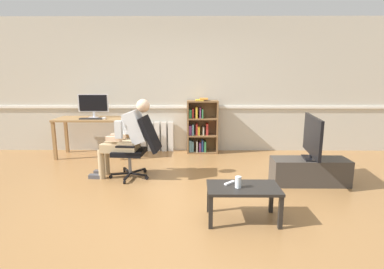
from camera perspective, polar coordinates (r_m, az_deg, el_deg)
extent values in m
plane|color=olive|center=(3.95, -2.33, -12.52)|extent=(18.00, 18.00, 0.00)
cube|color=beige|center=(6.26, -1.26, 9.18)|extent=(12.00, 0.10, 2.70)
cube|color=white|center=(6.23, -1.26, 5.20)|extent=(12.00, 0.03, 0.05)
cube|color=#9E7547|center=(6.20, -24.60, -1.13)|extent=(0.06, 0.06, 0.72)
cube|color=#9E7547|center=(5.78, -13.21, -1.23)|extent=(0.06, 0.06, 0.72)
cube|color=#9E7547|center=(6.30, -12.07, -0.15)|extent=(0.06, 0.06, 0.72)
cube|color=#9E7547|center=(6.68, -22.67, -0.12)|extent=(0.06, 0.06, 0.72)
cube|color=#9E7547|center=(6.15, -18.51, 2.81)|extent=(1.34, 0.62, 0.04)
cube|color=silver|center=(6.19, -18.08, 3.12)|extent=(0.18, 0.14, 0.01)
cube|color=silver|center=(6.20, -18.05, 3.66)|extent=(0.04, 0.02, 0.10)
cube|color=silver|center=(6.18, -18.18, 5.70)|extent=(0.59, 0.02, 0.35)
cube|color=black|center=(6.16, -18.22, 5.69)|extent=(0.54, 0.00, 0.31)
cube|color=black|center=(6.00, -18.52, 2.87)|extent=(0.43, 0.12, 0.02)
cube|color=white|center=(5.94, -16.31, 2.99)|extent=(0.06, 0.10, 0.03)
cube|color=brown|center=(6.12, -0.77, 1.44)|extent=(0.03, 0.28, 1.07)
cube|color=brown|center=(6.13, 4.75, 1.43)|extent=(0.03, 0.28, 1.07)
cube|color=brown|center=(6.25, 1.96, 1.66)|extent=(0.59, 0.02, 1.07)
cube|color=brown|center=(6.23, 1.96, -3.29)|extent=(0.56, 0.28, 0.03)
cube|color=brown|center=(6.15, 1.98, -0.16)|extent=(0.56, 0.28, 0.03)
cube|color=brown|center=(6.09, 2.01, 3.05)|extent=(0.56, 0.28, 0.03)
cube|color=brown|center=(6.05, 2.03, 6.31)|extent=(0.56, 0.28, 0.03)
cube|color=#6699A3|center=(6.19, -0.29, -2.12)|extent=(0.04, 0.19, 0.24)
cube|color=#89428E|center=(6.14, -0.29, 0.87)|extent=(0.05, 0.19, 0.19)
cube|color=#38844C|center=(6.07, -0.30, 3.97)|extent=(0.05, 0.19, 0.17)
cube|color=#6699A3|center=(6.21, 0.14, -2.19)|extent=(0.04, 0.19, 0.21)
cube|color=#6699A3|center=(6.11, 0.19, 0.92)|extent=(0.04, 0.19, 0.21)
cube|color=red|center=(6.08, 0.19, 4.05)|extent=(0.03, 0.19, 0.18)
cube|color=beige|center=(6.18, 0.94, -2.22)|extent=(0.02, 0.19, 0.22)
cube|color=red|center=(6.12, 0.89, 1.02)|extent=(0.04, 0.19, 0.23)
cube|color=gold|center=(6.06, 0.86, 4.20)|extent=(0.04, 0.19, 0.22)
cube|color=#89428E|center=(6.22, 1.52, -2.32)|extent=(0.04, 0.19, 0.18)
cube|color=gold|center=(6.13, 1.25, 0.76)|extent=(0.05, 0.19, 0.17)
cube|color=#89428E|center=(6.07, 1.55, 4.17)|extent=(0.02, 0.19, 0.21)
cube|color=#2D519E|center=(6.22, 1.97, -2.07)|extent=(0.04, 0.19, 0.24)
cube|color=beige|center=(6.14, 2.15, 0.75)|extent=(0.03, 0.19, 0.17)
cube|color=#38844C|center=(6.06, 1.99, 3.99)|extent=(0.03, 0.19, 0.18)
cube|color=#38844C|center=(6.19, 2.48, -2.21)|extent=(0.04, 0.19, 0.22)
cube|color=red|center=(6.14, 2.85, 1.05)|extent=(0.04, 0.19, 0.23)
cube|color=gold|center=(6.02, 1.44, 6.54)|extent=(0.16, 0.22, 0.02)
cube|color=orange|center=(6.02, 2.26, 6.76)|extent=(0.16, 0.22, 0.02)
cube|color=white|center=(6.42, -11.65, -0.38)|extent=(0.11, 0.08, 0.62)
cube|color=white|center=(6.39, -10.41, -0.38)|extent=(0.11, 0.08, 0.62)
cube|color=white|center=(6.36, -9.15, -0.38)|extent=(0.11, 0.08, 0.62)
cube|color=white|center=(6.34, -7.88, -0.39)|extent=(0.11, 0.08, 0.62)
cube|color=white|center=(6.32, -6.61, -0.39)|extent=(0.11, 0.08, 0.62)
cube|color=white|center=(6.31, -5.33, -0.39)|extent=(0.11, 0.08, 0.62)
cube|color=white|center=(6.29, -4.04, -0.39)|extent=(0.11, 0.08, 0.62)
cube|color=black|center=(4.74, -12.13, -7.73)|extent=(0.06, 0.30, 0.02)
cylinder|color=black|center=(4.62, -12.66, -8.78)|extent=(0.03, 0.06, 0.06)
cube|color=black|center=(4.79, -10.11, -7.43)|extent=(0.29, 0.15, 0.02)
cylinder|color=black|center=(4.73, -8.56, -8.13)|extent=(0.06, 0.04, 0.06)
cube|color=black|center=(4.96, -10.22, -6.77)|extent=(0.22, 0.25, 0.02)
cylinder|color=black|center=(5.06, -8.87, -6.80)|extent=(0.05, 0.06, 0.06)
cube|color=black|center=(5.01, -12.18, -6.67)|extent=(0.19, 0.28, 0.02)
cylinder|color=black|center=(5.16, -12.70, -6.60)|extent=(0.05, 0.06, 0.06)
cube|color=black|center=(4.87, -13.38, -7.24)|extent=(0.30, 0.10, 0.02)
cylinder|color=black|center=(4.89, -15.13, -7.73)|extent=(0.06, 0.03, 0.06)
cylinder|color=gray|center=(4.82, -11.68, -5.36)|extent=(0.05, 0.05, 0.30)
cube|color=black|center=(4.77, -11.77, -3.23)|extent=(0.50, 0.50, 0.07)
cube|color=black|center=(4.62, -7.89, 0.14)|extent=(0.31, 0.46, 0.54)
cube|color=black|center=(4.98, -10.75, -0.87)|extent=(0.28, 0.07, 0.03)
cube|color=black|center=(4.49, -12.56, -2.29)|extent=(0.28, 0.07, 0.03)
cube|color=tan|center=(4.75, -11.82, -2.01)|extent=(0.29, 0.36, 0.14)
cube|color=silver|center=(4.65, -10.52, 1.48)|extent=(0.38, 0.37, 0.52)
sphere|color=beige|center=(4.58, -9.25, 5.40)|extent=(0.20, 0.20, 0.20)
cube|color=white|center=(4.82, -15.06, -0.75)|extent=(0.15, 0.05, 0.02)
cube|color=tan|center=(4.91, -13.80, -2.01)|extent=(0.43, 0.16, 0.13)
cylinder|color=tan|center=(5.05, -15.91, -4.78)|extent=(0.10, 0.10, 0.46)
cube|color=#4C4C51|center=(5.14, -16.84, -6.85)|extent=(0.23, 0.11, 0.06)
cube|color=tan|center=(4.73, -14.58, -2.57)|extent=(0.43, 0.16, 0.13)
cylinder|color=tan|center=(4.87, -16.75, -5.43)|extent=(0.10, 0.10, 0.46)
cube|color=#4C4C51|center=(4.97, -17.70, -7.55)|extent=(0.23, 0.11, 0.06)
cube|color=silver|center=(4.87, -12.53, 1.61)|extent=(0.11, 0.09, 0.26)
cube|color=beige|center=(4.87, -13.80, -0.31)|extent=(0.25, 0.09, 0.07)
cube|color=silver|center=(4.57, -13.74, 0.91)|extent=(0.11, 0.09, 0.26)
cube|color=beige|center=(4.70, -14.55, -0.79)|extent=(0.25, 0.09, 0.07)
cube|color=#3D3833|center=(4.78, 21.35, -6.52)|extent=(1.10, 0.38, 0.38)
cube|color=black|center=(4.72, 21.53, -4.19)|extent=(0.24, 0.34, 0.02)
cylinder|color=black|center=(4.71, 21.56, -3.78)|extent=(0.04, 0.04, 0.05)
cube|color=black|center=(4.65, 21.83, -0.19)|extent=(0.15, 0.89, 0.55)
cube|color=#9EBCF4|center=(4.65, 22.09, -0.20)|extent=(0.11, 0.84, 0.51)
cube|color=black|center=(3.26, 3.56, -14.51)|extent=(0.04, 0.04, 0.36)
cube|color=black|center=(3.37, 16.43, -14.01)|extent=(0.04, 0.04, 0.36)
cube|color=black|center=(3.72, 14.77, -11.47)|extent=(0.04, 0.04, 0.36)
cube|color=black|center=(3.61, 3.22, -11.79)|extent=(0.04, 0.04, 0.36)
cube|color=black|center=(3.39, 9.68, -9.93)|extent=(0.79, 0.45, 0.03)
cylinder|color=silver|center=(3.33, 8.73, -8.89)|extent=(0.07, 0.07, 0.13)
cube|color=white|center=(3.45, 7.14, -9.06)|extent=(0.13, 0.13, 0.02)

